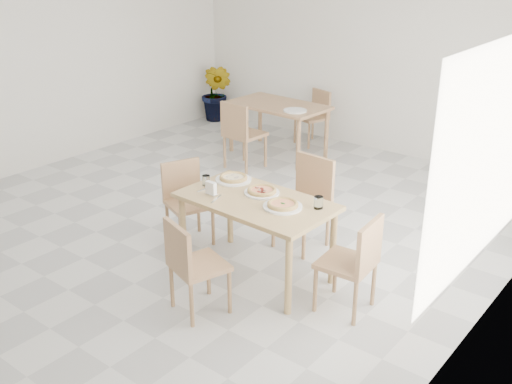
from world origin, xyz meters
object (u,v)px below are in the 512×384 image
Objects in this scene: chair_east at (356,259)px; main_table at (256,209)px; chair_north at (307,195)px; tumbler_a at (318,202)px; pizza_mushroom at (233,177)px; pizza_pepperoni at (262,190)px; napkin_holder at (211,189)px; plate_empty at (295,111)px; plate_margherita at (283,207)px; tumbler_b at (206,180)px; chair_back_n at (315,113)px; plate_pepperoni at (262,193)px; potted_plant at (217,93)px; pizza_margherita at (283,204)px; second_table at (278,110)px; chair_west at (186,196)px; plate_mushroom at (233,180)px; chair_back_s at (241,131)px; chair_south at (191,262)px.

main_table is at bearing -93.09° from chair_east.
tumbler_a is (0.52, -0.61, 0.27)m from chair_north.
pizza_mushroom is 0.91× the size of pizza_pepperoni.
napkin_holder is (-0.33, -0.31, 0.03)m from pizza_pepperoni.
pizza_pepperoni is 1.11× the size of plate_empty.
chair_east is 0.77m from plate_margherita.
tumbler_b reaches higher than chair_back_n.
main_table is at bearing -73.00° from plate_pepperoni.
plate_margherita is at bearing -21.86° from pizza_pepperoni.
napkin_holder is at bearing -48.30° from potted_plant.
plate_pepperoni is 0.90× the size of pizza_margherita.
tumbler_b is 0.24m from napkin_holder.
second_table is 0.82m from chair_back_n.
tumbler_a is (-0.47, 0.16, 0.31)m from chair_east.
pizza_pepperoni is (0.00, 0.00, 0.02)m from plate_pepperoni.
potted_plant is at bearing 59.87° from chair_west.
chair_north is 2.40m from plate_empty.
plate_mushroom is 0.77m from pizza_margherita.
plate_pepperoni is 1.01× the size of plate_empty.
second_table is at bearing -80.42° from chair_back_n.
tumbler_b is at bearing -87.00° from chair_west.
chair_east is at bearing -70.87° from chair_west.
napkin_holder is at bearing -52.07° from chair_back_n.
napkin_holder is (-0.39, -0.97, 0.28)m from chair_north.
second_table is (-1.51, 3.03, -0.15)m from napkin_holder.
chair_north is (0.01, 0.80, -0.13)m from main_table.
napkin_holder is at bearing -36.24° from tumbler_b.
plate_pepperoni and plate_empty have the same top height.
chair_back_s reaches higher than pizza_pepperoni.
plate_margherita is 0.36m from pizza_pepperoni.
chair_north is at bearing 85.42° from plate_pepperoni.
chair_south is 1.01m from pizza_pepperoni.
potted_plant reaches higher than second_table.
plate_empty is 0.33× the size of potted_plant.
pizza_mushroom is (-0.46, -0.58, 0.25)m from chair_north.
main_table is 0.31m from plate_margherita.
chair_north is 1.12× the size of chair_back_n.
main_table is 0.84m from chair_south.
chair_east is 0.91× the size of chair_back_s.
pizza_pepperoni is at bearing -90.65° from chair_north.
tumbler_a reaches higher than plate_mushroom.
second_table is at bearing 156.76° from plate_empty.
pizza_margherita is at bearing 16.72° from napkin_holder.
chair_east reaches higher than second_table.
plate_empty is at bearing 120.53° from main_table.
tumbler_a is (1.54, 0.07, 0.32)m from chair_west.
plate_margherita is 0.77m from pizza_mushroom.
chair_south is at bearing -59.36° from napkin_holder.
chair_west is at bearing -178.67° from plate_pepperoni.
chair_east is at bearing -41.72° from second_table.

